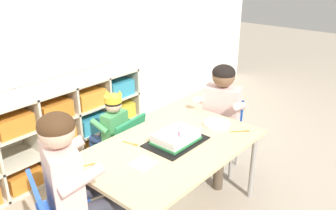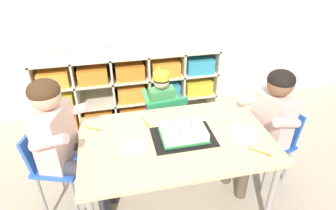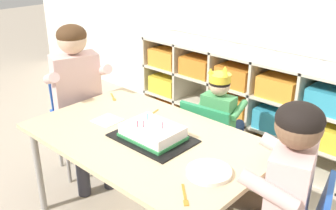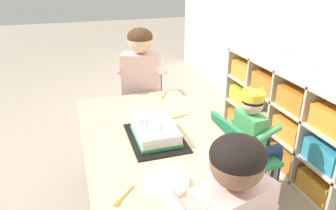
{
  "view_description": "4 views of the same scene",
  "coord_description": "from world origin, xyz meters",
  "px_view_note": "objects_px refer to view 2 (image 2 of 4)",
  "views": [
    {
      "loc": [
        -1.62,
        -1.37,
        1.79
      ],
      "look_at": [
        0.06,
        0.08,
        0.85
      ],
      "focal_mm": 37.54,
      "sensor_mm": 36.0,
      "label": 1
    },
    {
      "loc": [
        -0.39,
        -1.5,
        1.81
      ],
      "look_at": [
        -0.05,
        0.03,
        0.85
      ],
      "focal_mm": 30.8,
      "sensor_mm": 36.0,
      "label": 2
    },
    {
      "loc": [
        1.31,
        -1.26,
        1.56
      ],
      "look_at": [
        0.06,
        0.11,
        0.76
      ],
      "focal_mm": 41.18,
      "sensor_mm": 36.0,
      "label": 3
    },
    {
      "loc": [
        1.57,
        -0.4,
        1.5
      ],
      "look_at": [
        0.05,
        0.08,
        0.79
      ],
      "focal_mm": 34.18,
      "sensor_mm": 36.0,
      "label": 4
    }
  ],
  "objects_px": {
    "fork_beside_plate_stack": "(146,123)",
    "fork_by_napkin": "(94,129)",
    "guest_at_table_side": "(267,119)",
    "fork_scattered_mid_table": "(261,153)",
    "classroom_chair_blue": "(164,119)",
    "classroom_chair_adult_side": "(55,161)",
    "classroom_chair_guest_side": "(273,137)",
    "activity_table": "(176,144)",
    "paper_plate_stack": "(244,134)",
    "child_with_crown": "(160,100)",
    "adult_helper_seated": "(64,137)",
    "birthday_cake_on_tray": "(183,134)"
  },
  "relations": [
    {
      "from": "guest_at_table_side",
      "to": "fork_beside_plate_stack",
      "type": "bearing_deg",
      "value": -115.28
    },
    {
      "from": "child_with_crown",
      "to": "birthday_cake_on_tray",
      "type": "bearing_deg",
      "value": 86.35
    },
    {
      "from": "paper_plate_stack",
      "to": "fork_scattered_mid_table",
      "type": "height_order",
      "value": "paper_plate_stack"
    },
    {
      "from": "birthday_cake_on_tray",
      "to": "paper_plate_stack",
      "type": "height_order",
      "value": "birthday_cake_on_tray"
    },
    {
      "from": "classroom_chair_blue",
      "to": "fork_by_napkin",
      "type": "xyz_separation_m",
      "value": [
        -0.58,
        -0.33,
        0.22
      ]
    },
    {
      "from": "paper_plate_stack",
      "to": "fork_beside_plate_stack",
      "type": "xyz_separation_m",
      "value": [
        -0.64,
        0.28,
        -0.01
      ]
    },
    {
      "from": "paper_plate_stack",
      "to": "adult_helper_seated",
      "type": "bearing_deg",
      "value": 172.55
    },
    {
      "from": "child_with_crown",
      "to": "classroom_chair_guest_side",
      "type": "distance_m",
      "value": 0.99
    },
    {
      "from": "activity_table",
      "to": "paper_plate_stack",
      "type": "bearing_deg",
      "value": -7.88
    },
    {
      "from": "guest_at_table_side",
      "to": "fork_beside_plate_stack",
      "type": "xyz_separation_m",
      "value": [
        -0.89,
        0.14,
        0.0
      ]
    },
    {
      "from": "adult_helper_seated",
      "to": "fork_scattered_mid_table",
      "type": "xyz_separation_m",
      "value": [
        1.21,
        -0.35,
        -0.07
      ]
    },
    {
      "from": "classroom_chair_blue",
      "to": "guest_at_table_side",
      "type": "relative_size",
      "value": 0.64
    },
    {
      "from": "adult_helper_seated",
      "to": "birthday_cake_on_tray",
      "type": "height_order",
      "value": "adult_helper_seated"
    },
    {
      "from": "paper_plate_stack",
      "to": "fork_beside_plate_stack",
      "type": "relative_size",
      "value": 1.67
    },
    {
      "from": "classroom_chair_adult_side",
      "to": "adult_helper_seated",
      "type": "distance_m",
      "value": 0.24
    },
    {
      "from": "fork_beside_plate_stack",
      "to": "fork_by_napkin",
      "type": "height_order",
      "value": "same"
    },
    {
      "from": "activity_table",
      "to": "fork_scattered_mid_table",
      "type": "bearing_deg",
      "value": -27.97
    },
    {
      "from": "paper_plate_stack",
      "to": "classroom_chair_adult_side",
      "type": "bearing_deg",
      "value": 171.56
    },
    {
      "from": "classroom_chair_adult_side",
      "to": "guest_at_table_side",
      "type": "xyz_separation_m",
      "value": [
        1.55,
        -0.05,
        0.15
      ]
    },
    {
      "from": "guest_at_table_side",
      "to": "fork_scattered_mid_table",
      "type": "distance_m",
      "value": 0.41
    },
    {
      "from": "fork_beside_plate_stack",
      "to": "fork_scattered_mid_table",
      "type": "xyz_separation_m",
      "value": [
        0.66,
        -0.48,
        -0.0
      ]
    },
    {
      "from": "child_with_crown",
      "to": "adult_helper_seated",
      "type": "height_order",
      "value": "adult_helper_seated"
    },
    {
      "from": "activity_table",
      "to": "paper_plate_stack",
      "type": "height_order",
      "value": "paper_plate_stack"
    },
    {
      "from": "classroom_chair_adult_side",
      "to": "classroom_chair_guest_side",
      "type": "distance_m",
      "value": 1.65
    },
    {
      "from": "guest_at_table_side",
      "to": "fork_by_napkin",
      "type": "relative_size",
      "value": 8.07
    },
    {
      "from": "classroom_chair_blue",
      "to": "guest_at_table_side",
      "type": "bearing_deg",
      "value": 138.97
    },
    {
      "from": "activity_table",
      "to": "child_with_crown",
      "type": "xyz_separation_m",
      "value": [
        0.02,
        0.67,
        -0.03
      ]
    },
    {
      "from": "birthday_cake_on_tray",
      "to": "fork_beside_plate_stack",
      "type": "bearing_deg",
      "value": 134.95
    },
    {
      "from": "adult_helper_seated",
      "to": "fork_by_napkin",
      "type": "relative_size",
      "value": 8.77
    },
    {
      "from": "birthday_cake_on_tray",
      "to": "classroom_chair_adult_side",
      "type": "bearing_deg",
      "value": 171.61
    },
    {
      "from": "fork_by_napkin",
      "to": "fork_scattered_mid_table",
      "type": "relative_size",
      "value": 1.04
    },
    {
      "from": "adult_helper_seated",
      "to": "paper_plate_stack",
      "type": "height_order",
      "value": "adult_helper_seated"
    },
    {
      "from": "classroom_chair_blue",
      "to": "birthday_cake_on_tray",
      "type": "xyz_separation_m",
      "value": [
        0.02,
        -0.56,
        0.25
      ]
    },
    {
      "from": "child_with_crown",
      "to": "activity_table",
      "type": "bearing_deg",
      "value": 82.06
    },
    {
      "from": "fork_beside_plate_stack",
      "to": "fork_by_napkin",
      "type": "distance_m",
      "value": 0.37
    },
    {
      "from": "classroom_chair_guest_side",
      "to": "fork_scattered_mid_table",
      "type": "height_order",
      "value": "classroom_chair_guest_side"
    },
    {
      "from": "child_with_crown",
      "to": "classroom_chair_guest_side",
      "type": "bearing_deg",
      "value": 139.03
    },
    {
      "from": "guest_at_table_side",
      "to": "classroom_chair_adult_side",
      "type": "bearing_deg",
      "value": -108.06
    },
    {
      "from": "classroom_chair_guest_side",
      "to": "birthday_cake_on_tray",
      "type": "bearing_deg",
      "value": -98.19
    },
    {
      "from": "classroom_chair_blue",
      "to": "adult_helper_seated",
      "type": "height_order",
      "value": "adult_helper_seated"
    },
    {
      "from": "classroom_chair_blue",
      "to": "adult_helper_seated",
      "type": "distance_m",
      "value": 0.93
    },
    {
      "from": "fork_by_napkin",
      "to": "classroom_chair_guest_side",
      "type": "bearing_deg",
      "value": -155.77
    },
    {
      "from": "fork_beside_plate_stack",
      "to": "birthday_cake_on_tray",
      "type": "bearing_deg",
      "value": -149.77
    },
    {
      "from": "classroom_chair_blue",
      "to": "birthday_cake_on_tray",
      "type": "relative_size",
      "value": 1.51
    },
    {
      "from": "classroom_chair_guest_side",
      "to": "classroom_chair_adult_side",
      "type": "bearing_deg",
      "value": -106.89
    },
    {
      "from": "adult_helper_seated",
      "to": "child_with_crown",
      "type": "bearing_deg",
      "value": -32.94
    },
    {
      "from": "classroom_chair_adult_side",
      "to": "birthday_cake_on_tray",
      "type": "bearing_deg",
      "value": -79.15
    },
    {
      "from": "fork_scattered_mid_table",
      "to": "classroom_chair_blue",
      "type": "bearing_deg",
      "value": -17.6
    },
    {
      "from": "classroom_chair_blue",
      "to": "fork_by_napkin",
      "type": "relative_size",
      "value": 5.21
    },
    {
      "from": "birthday_cake_on_tray",
      "to": "child_with_crown",
      "type": "bearing_deg",
      "value": 92.53
    }
  ]
}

